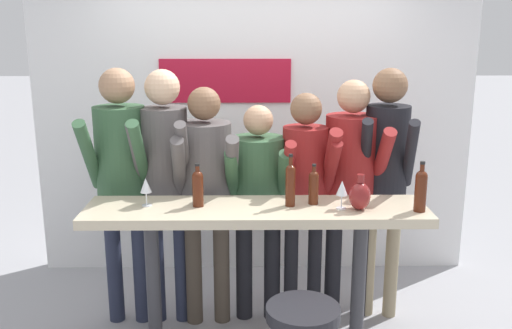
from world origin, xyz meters
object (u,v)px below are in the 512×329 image
person_center_left (206,182)px  wine_bottle_0 (421,189)px  wine_bottle_1 (198,187)px  wine_glass_1 (342,189)px  tasting_table (256,238)px  person_left (165,168)px  person_right (351,175)px  person_far_left (121,169)px  wine_bottle_3 (314,186)px  wine_bottle_2 (290,183)px  wine_glass_0 (146,186)px  person_center_right (305,182)px  decorative_vase (360,195)px  person_far_right (386,164)px  person_center (258,192)px

person_center_left → wine_bottle_0: size_ratio=5.62×
wine_bottle_1 → wine_glass_1: bearing=-4.0°
wine_glass_1 → tasting_table: bearing=175.4°
tasting_table → wine_bottle_0: wine_bottle_0 is taller
person_left → person_right: (1.30, 0.06, -0.07)m
person_far_left → person_center_left: 0.59m
person_center_left → wine_bottle_3: person_center_left is taller
tasting_table → wine_glass_1: bearing=-4.6°
wine_bottle_1 → wine_bottle_2: size_ratio=0.82×
wine_glass_0 → wine_glass_1: (1.19, -0.07, 0.00)m
person_center_right → decorative_vase: person_center_right is taller
wine_glass_1 → person_center_left: bearing=149.0°
tasting_table → person_center_left: (-0.34, 0.47, 0.23)m
person_center_right → decorative_vase: bearing=-69.1°
wine_bottle_3 → wine_bottle_1: bearing=-177.0°
person_far_right → wine_bottle_1: size_ratio=6.83×
person_center_right → decorative_vase: (0.27, -0.57, 0.08)m
wine_bottle_0 → wine_bottle_3: bearing=166.5°
person_center → wine_bottle_0: person_center is taller
wine_bottle_0 → wine_glass_1: wine_bottle_0 is taller
person_center_right → wine_bottle_3: 0.47m
person_left → decorative_vase: size_ratio=8.36×
tasting_table → person_center: bearing=87.7°
tasting_table → decorative_vase: bearing=-5.2°
person_far_left → wine_bottle_2: (1.14, -0.48, 0.03)m
person_center_right → person_far_right: 0.59m
wine_bottle_0 → wine_bottle_1: bearing=175.2°
wine_bottle_2 → wine_glass_0: wine_bottle_2 is taller
person_center_right → person_center_left: bearing=178.7°
person_right → wine_bottle_2: (-0.47, -0.54, 0.09)m
person_left → wine_bottle_1: 0.55m
person_center_left → wine_bottle_2: size_ratio=5.26×
person_left → person_center_right: person_left is taller
person_center_right → person_far_right: person_far_right is taller
wine_bottle_2 → person_center_left: bearing=140.5°
wine_glass_0 → decorative_vase: 1.30m
decorative_vase → wine_bottle_3: bearing=156.9°
person_far_right → wine_bottle_3: 0.75m
person_far_left → person_left: size_ratio=1.01×
wine_bottle_1 → decorative_vase: (0.98, -0.08, -0.04)m
wine_bottle_0 → wine_bottle_1: (-1.33, 0.11, -0.02)m
person_left → wine_bottle_2: person_left is taller
person_center → wine_glass_1: person_center is taller
decorative_vase → person_center: bearing=135.7°
person_far_right → wine_bottle_1: (-1.28, -0.54, -0.00)m
tasting_table → wine_glass_1: wine_glass_1 is taller
person_center_left → wine_bottle_1: person_center_left is taller
person_center → wine_bottle_1: person_center is taller
tasting_table → wine_glass_0: size_ratio=11.88×
person_right → person_far_right: 0.26m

